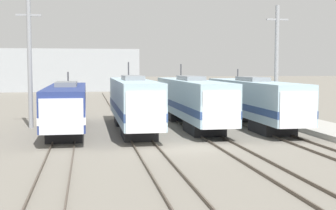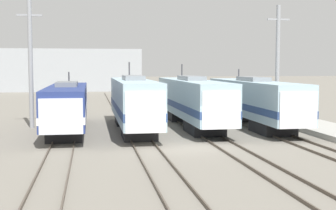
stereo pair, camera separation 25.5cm
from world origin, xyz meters
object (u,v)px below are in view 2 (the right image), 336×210
(locomotive_center_right, at_px, (193,101))
(catenary_tower_right, at_px, (278,63))
(locomotive_far_right, at_px, (255,101))
(locomotive_far_left, at_px, (67,106))
(locomotive_center_left, at_px, (134,103))
(catenary_tower_left, at_px, (31,63))

(locomotive_center_right, relative_size, catenary_tower_right, 1.79)
(locomotive_center_right, xyz_separation_m, locomotive_far_right, (5.15, -1.00, -0.04))
(locomotive_far_left, distance_m, locomotive_far_right, 15.46)
(locomotive_center_left, xyz_separation_m, catenary_tower_right, (13.24, 3.39, 3.15))
(locomotive_center_right, distance_m, locomotive_far_right, 5.24)
(locomotive_center_right, distance_m, catenary_tower_left, 13.77)
(locomotive_far_right, bearing_deg, locomotive_center_right, 169.01)
(locomotive_far_left, bearing_deg, catenary_tower_left, 132.71)
(locomotive_far_right, bearing_deg, locomotive_far_left, -176.88)
(locomotive_center_left, relative_size, locomotive_far_right, 0.94)
(locomotive_far_left, bearing_deg, locomotive_center_right, 10.14)
(locomotive_center_left, height_order, catenary_tower_left, catenary_tower_left)
(locomotive_far_left, height_order, locomotive_center_right, locomotive_center_right)
(catenary_tower_right, bearing_deg, locomotive_center_right, -169.93)
(locomotive_center_right, bearing_deg, locomotive_far_left, -169.86)
(locomotive_far_left, relative_size, locomotive_center_left, 0.98)
(catenary_tower_left, distance_m, catenary_tower_right, 21.42)
(locomotive_far_left, relative_size, locomotive_far_right, 0.92)
(locomotive_far_left, xyz_separation_m, locomotive_far_right, (15.44, 0.84, 0.14))
(locomotive_center_left, distance_m, locomotive_center_right, 5.50)
(locomotive_center_left, relative_size, locomotive_center_right, 0.89)
(locomotive_center_right, distance_m, catenary_tower_right, 8.82)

